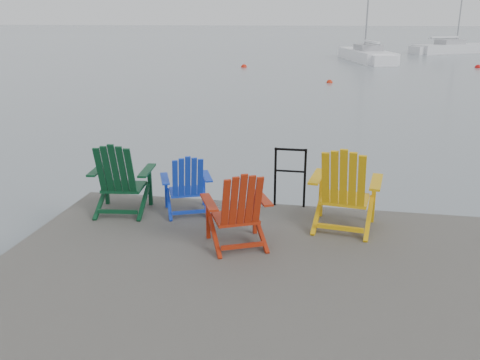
% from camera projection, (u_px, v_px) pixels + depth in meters
% --- Properties ---
extents(ground, '(400.00, 400.00, 0.00)m').
position_uv_depth(ground, '(245.00, 325.00, 5.58)').
color(ground, slate).
rests_on(ground, ground).
extents(dock, '(6.00, 5.00, 1.40)m').
position_uv_depth(dock, '(245.00, 297.00, 5.48)').
color(dock, '#2D2B28').
rests_on(dock, ground).
extents(handrail, '(0.48, 0.04, 0.90)m').
position_uv_depth(handrail, '(290.00, 172.00, 7.51)').
color(handrail, black).
rests_on(handrail, dock).
extents(chair_green, '(0.92, 0.86, 1.07)m').
position_uv_depth(chair_green, '(120.00, 177.00, 7.26)').
color(chair_green, '#09351C').
rests_on(chair_green, dock).
extents(chair_blue, '(0.86, 0.83, 0.89)m').
position_uv_depth(chair_blue, '(187.00, 184.00, 7.27)').
color(chair_blue, '#1132B4').
rests_on(chair_blue, dock).
extents(chair_red, '(0.97, 0.93, 0.99)m').
position_uv_depth(chair_red, '(238.00, 208.00, 6.19)').
color(chair_red, '#95210B').
rests_on(chair_red, dock).
extents(chair_yellow, '(1.00, 0.94, 1.15)m').
position_uv_depth(chair_yellow, '(345.00, 188.00, 6.68)').
color(chair_yellow, '#DEA30C').
rests_on(chair_yellow, dock).
extents(sailboat_near, '(4.20, 9.12, 12.13)m').
position_uv_depth(sailboat_near, '(366.00, 56.00, 39.16)').
color(sailboat_near, white).
rests_on(sailboat_near, ground).
extents(sailboat_mid, '(7.97, 6.51, 11.41)m').
position_uv_depth(sailboat_mid, '(452.00, 49.00, 47.46)').
color(sailboat_mid, silver).
rests_on(sailboat_mid, ground).
extents(buoy_a, '(0.32, 0.32, 0.32)m').
position_uv_depth(buoy_a, '(329.00, 83.00, 26.07)').
color(buoy_a, red).
rests_on(buoy_a, ground).
extents(buoy_b, '(0.39, 0.39, 0.39)m').
position_uv_depth(buoy_b, '(244.00, 67.00, 34.14)').
color(buoy_b, red).
rests_on(buoy_b, ground).
extents(buoy_d, '(0.41, 0.41, 0.41)m').
position_uv_depth(buoy_d, '(478.00, 68.00, 33.80)').
color(buoy_d, red).
rests_on(buoy_d, ground).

